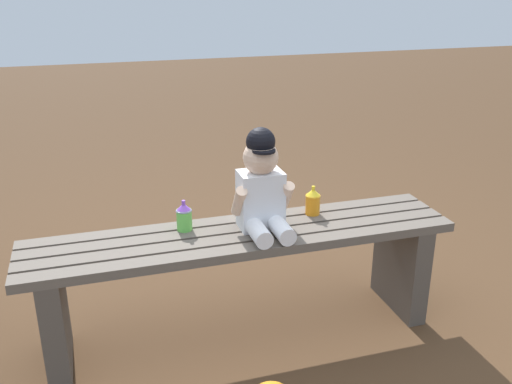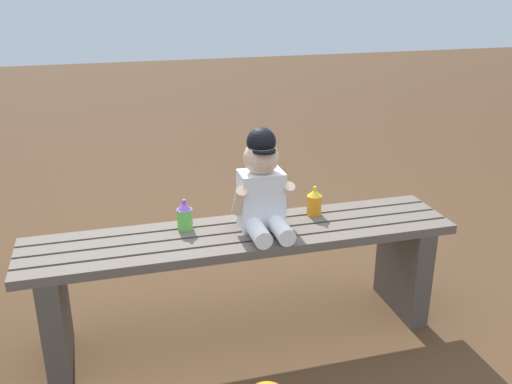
% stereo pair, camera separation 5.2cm
% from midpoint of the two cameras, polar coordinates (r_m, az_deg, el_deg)
% --- Properties ---
extents(ground_plane, '(16.00, 16.00, 0.00)m').
position_cam_midpoint_polar(ground_plane, '(2.46, -0.66, -13.84)').
color(ground_plane, '#4C331E').
extents(park_bench, '(1.68, 0.35, 0.46)m').
position_cam_midpoint_polar(park_bench, '(2.29, -0.70, -7.37)').
color(park_bench, '#60564C').
rests_on(park_bench, ground_plane).
extents(child_figure, '(0.23, 0.27, 0.40)m').
position_cam_midpoint_polar(child_figure, '(2.18, 1.33, 0.56)').
color(child_figure, white).
rests_on(child_figure, park_bench).
extents(sippy_cup_left, '(0.06, 0.06, 0.12)m').
position_cam_midpoint_polar(sippy_cup_left, '(2.23, -6.48, -2.35)').
color(sippy_cup_left, '#66CC4C').
rests_on(sippy_cup_left, park_bench).
extents(sippy_cup_right, '(0.06, 0.06, 0.12)m').
position_cam_midpoint_polar(sippy_cup_right, '(2.37, 6.48, -0.96)').
color(sippy_cup_right, orange).
rests_on(sippy_cup_right, park_bench).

